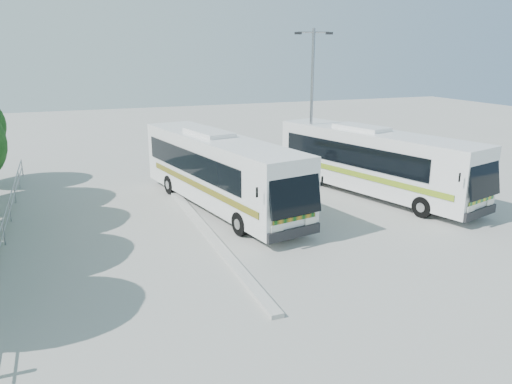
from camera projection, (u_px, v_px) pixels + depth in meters
name	position (u px, v px, depth m)	size (l,w,h in m)	color
ground	(271.00, 237.00, 20.29)	(100.00, 100.00, 0.00)	gray
kerb_divider	(203.00, 227.00, 21.26)	(0.40, 16.00, 0.15)	#B2B2AD
railing	(5.00, 219.00, 20.19)	(0.06, 22.00, 1.00)	gray
coach_main	(219.00, 169.00, 23.75)	(4.77, 12.50, 3.40)	silver
coach_adjacent	(374.00, 161.00, 25.80)	(5.63, 12.23, 3.34)	white
lamppost	(312.00, 100.00, 27.60)	(2.04, 0.73, 8.48)	gray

